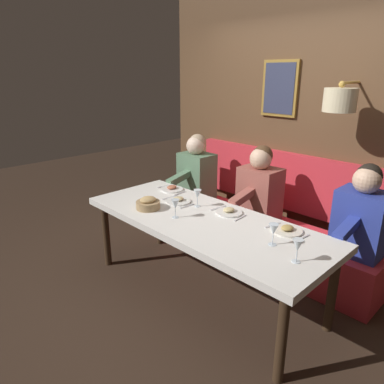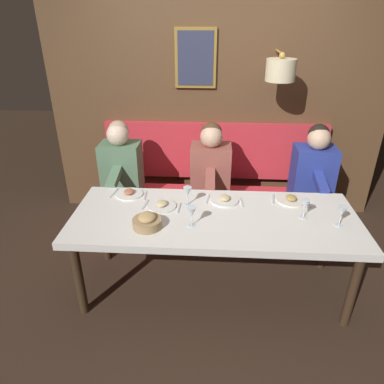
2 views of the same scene
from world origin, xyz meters
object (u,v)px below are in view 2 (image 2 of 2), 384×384
(diner_nearest, at_px, (314,166))
(bread_bowl, at_px, (147,222))
(wine_glass_3, at_px, (192,212))
(dining_table, at_px, (214,223))
(diner_near, at_px, (211,164))
(wine_glass_1, at_px, (305,205))
(wine_glass_0, at_px, (342,212))
(diner_middle, at_px, (121,162))
(wine_glass_2, at_px, (187,192))

(diner_nearest, bearing_deg, bread_bowl, 126.00)
(wine_glass_3, bearing_deg, dining_table, -47.30)
(diner_nearest, relative_size, diner_near, 1.00)
(dining_table, distance_m, diner_nearest, 1.33)
(diner_near, xyz_separation_m, wine_glass_3, (-1.04, 0.13, 0.04))
(wine_glass_1, xyz_separation_m, wine_glass_3, (-0.17, 0.87, 0.00))
(diner_near, height_order, wine_glass_0, diner_near)
(diner_middle, height_order, wine_glass_0, diner_middle)
(diner_near, distance_m, diner_middle, 0.92)
(wine_glass_2, bearing_deg, diner_middle, 45.75)
(wine_glass_0, bearing_deg, diner_nearest, -2.22)
(diner_nearest, distance_m, wine_glass_2, 1.41)
(dining_table, bearing_deg, wine_glass_1, -89.32)
(diner_near, distance_m, wine_glass_2, 0.74)
(diner_nearest, distance_m, diner_middle, 1.95)
(wine_glass_2, bearing_deg, wine_glass_0, -102.05)
(diner_near, height_order, diner_middle, same)
(wine_glass_2, height_order, bread_bowl, wine_glass_2)
(wine_glass_2, bearing_deg, bread_bowl, 142.57)
(diner_near, bearing_deg, wine_glass_0, -134.41)
(diner_middle, xyz_separation_m, wine_glass_2, (-0.72, -0.74, 0.04))
(diner_near, relative_size, bread_bowl, 3.60)
(wine_glass_1, bearing_deg, bread_bowl, 99.74)
(diner_nearest, xyz_separation_m, wine_glass_0, (-0.97, 0.04, 0.04))
(diner_near, relative_size, wine_glass_0, 4.82)
(dining_table, bearing_deg, wine_glass_3, 132.70)
(bread_bowl, bearing_deg, wine_glass_2, -37.43)
(diner_nearest, bearing_deg, wine_glass_2, 120.70)
(wine_glass_0, bearing_deg, diner_middle, 63.11)
(diner_nearest, distance_m, bread_bowl, 1.84)
(wine_glass_0, distance_m, wine_glass_3, 1.12)
(dining_table, height_order, diner_near, diner_near)
(dining_table, relative_size, bread_bowl, 10.35)
(wine_glass_2, height_order, wine_glass_3, same)
(diner_near, height_order, wine_glass_1, diner_near)
(wine_glass_0, relative_size, wine_glass_1, 1.00)
(wine_glass_0, height_order, wine_glass_3, same)
(diner_near, distance_m, wine_glass_0, 1.38)
(diner_nearest, distance_m, wine_glass_3, 1.56)
(bread_bowl, bearing_deg, wine_glass_1, -80.26)
(diner_middle, bearing_deg, wine_glass_3, -142.74)
(wine_glass_1, height_order, wine_glass_3, same)
(diner_middle, distance_m, bread_bowl, 1.17)
(diner_near, bearing_deg, diner_middle, 90.00)
(wine_glass_0, xyz_separation_m, wine_glass_2, (0.25, 1.17, 0.00))
(wine_glass_1, bearing_deg, diner_near, 40.30)
(wine_glass_1, bearing_deg, wine_glass_0, -110.95)
(diner_middle, distance_m, wine_glass_3, 1.31)
(wine_glass_0, xyz_separation_m, wine_glass_3, (-0.07, 1.12, 0.00))
(diner_nearest, height_order, diner_middle, same)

